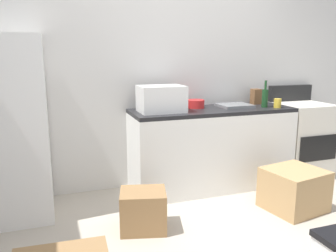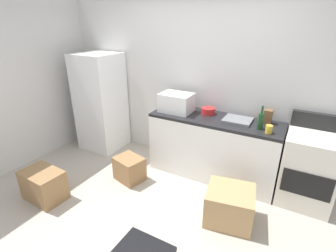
# 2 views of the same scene
# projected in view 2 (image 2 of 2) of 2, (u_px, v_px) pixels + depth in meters

# --- Properties ---
(ground_plane) EXTENTS (6.00, 6.00, 0.00)m
(ground_plane) POSITION_uv_depth(u_px,v_px,m) (151.00, 217.00, 2.96)
(ground_plane) COLOR #B2A899
(wall_back) EXTENTS (5.00, 0.10, 2.60)m
(wall_back) POSITION_uv_depth(u_px,v_px,m) (206.00, 82.00, 3.70)
(wall_back) COLOR silver
(wall_back) RESTS_ON ground_plane
(wall_left) EXTENTS (0.10, 3.20, 2.60)m
(wall_left) POSITION_uv_depth(u_px,v_px,m) (3.00, 84.00, 3.55)
(wall_left) COLOR silver
(wall_left) RESTS_ON ground_plane
(kitchen_counter) EXTENTS (1.80, 0.60, 0.90)m
(kitchen_counter) POSITION_uv_depth(u_px,v_px,m) (213.00, 147.00, 3.61)
(kitchen_counter) COLOR white
(kitchen_counter) RESTS_ON ground_plane
(refrigerator) EXTENTS (0.68, 0.66, 1.65)m
(refrigerator) POSITION_uv_depth(u_px,v_px,m) (101.00, 102.00, 4.34)
(refrigerator) COLOR white
(refrigerator) RESTS_ON ground_plane
(stove_oven) EXTENTS (0.60, 0.61, 1.10)m
(stove_oven) POSITION_uv_depth(u_px,v_px,m) (308.00, 168.00, 3.06)
(stove_oven) COLOR silver
(stove_oven) RESTS_ON ground_plane
(microwave) EXTENTS (0.46, 0.34, 0.27)m
(microwave) POSITION_uv_depth(u_px,v_px,m) (176.00, 103.00, 3.64)
(microwave) COLOR white
(microwave) RESTS_ON kitchen_counter
(sink_basin) EXTENTS (0.36, 0.32, 0.03)m
(sink_basin) POSITION_uv_depth(u_px,v_px,m) (238.00, 120.00, 3.33)
(sink_basin) COLOR slate
(sink_basin) RESTS_ON kitchen_counter
(wine_bottle) EXTENTS (0.07, 0.07, 0.30)m
(wine_bottle) POSITION_uv_depth(u_px,v_px,m) (261.00, 121.00, 3.05)
(wine_bottle) COLOR #193F1E
(wine_bottle) RESTS_ON kitchen_counter
(coffee_mug) EXTENTS (0.08, 0.08, 0.10)m
(coffee_mug) POSITION_uv_depth(u_px,v_px,m) (269.00, 129.00, 2.96)
(coffee_mug) COLOR gold
(coffee_mug) RESTS_ON kitchen_counter
(knife_block) EXTENTS (0.10, 0.10, 0.18)m
(knife_block) POSITION_uv_depth(u_px,v_px,m) (268.00, 117.00, 3.24)
(knife_block) COLOR brown
(knife_block) RESTS_ON kitchen_counter
(mixing_bowl) EXTENTS (0.19, 0.19, 0.09)m
(mixing_bowl) POSITION_uv_depth(u_px,v_px,m) (208.00, 111.00, 3.58)
(mixing_bowl) COLOR red
(mixing_bowl) RESTS_ON kitchen_counter
(cardboard_box_large) EXTENTS (0.54, 0.38, 0.40)m
(cardboard_box_large) POSITION_uv_depth(u_px,v_px,m) (44.00, 185.00, 3.20)
(cardboard_box_large) COLOR olive
(cardboard_box_large) RESTS_ON ground_plane
(cardboard_box_medium) EXTENTS (0.59, 0.56, 0.40)m
(cardboard_box_medium) POSITION_uv_depth(u_px,v_px,m) (229.00, 205.00, 2.84)
(cardboard_box_medium) COLOR tan
(cardboard_box_medium) RESTS_ON ground_plane
(cardboard_box_small) EXTENTS (0.45, 0.40, 0.35)m
(cardboard_box_small) POSITION_uv_depth(u_px,v_px,m) (129.00, 169.00, 3.59)
(cardboard_box_small) COLOR olive
(cardboard_box_small) RESTS_ON ground_plane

